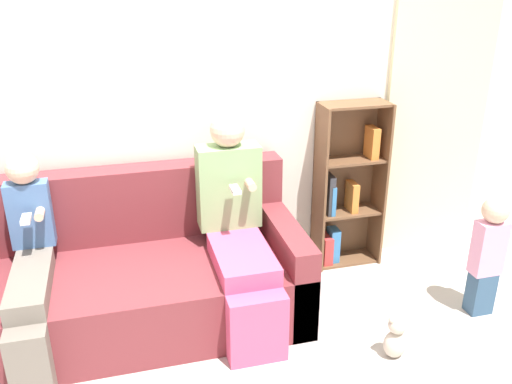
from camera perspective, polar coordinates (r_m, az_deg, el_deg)
The scene contains 9 objects.
ground_plane at distance 3.17m, azimuth -7.31°, elevation -18.20°, with size 14.00×14.00×0.00m, color #BCB2A8.
back_wall at distance 3.56m, azimuth -10.82°, elevation 9.45°, with size 10.00×0.06×2.55m.
curtain_panel at distance 4.21m, azimuth 18.56°, elevation 8.75°, with size 0.81×0.04×2.27m.
couch at distance 3.46m, azimuth -12.43°, elevation -8.74°, with size 2.01×0.94×0.89m.
adult_seated at distance 3.27m, azimuth -2.00°, elevation -3.28°, with size 0.39×0.86×1.26m.
child_seated at distance 3.25m, azimuth -22.78°, elevation -7.05°, with size 0.24×0.88×1.10m.
toddler_standing at distance 3.66m, azimuth 23.22°, elevation -5.80°, with size 0.19×0.16×0.80m.
bookshelf at distance 3.97m, azimuth 9.36°, elevation 0.08°, with size 0.48×0.24×1.21m.
teddy_bear at distance 3.26m, azimuth 14.51°, elevation -14.59°, with size 0.14×0.11×0.28m.
Camera 1 is at (-0.24, -2.39, 2.07)m, focal length 38.00 mm.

